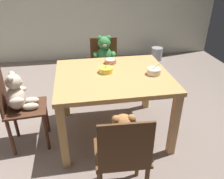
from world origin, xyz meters
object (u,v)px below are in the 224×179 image
(teddy_chair_near_front, at_px, (123,145))
(metal_pail, at_px, (157,54))
(teddy_chair_far_center, at_px, (105,58))
(porridge_bowl_terracotta_far_center, at_px, (110,61))
(teddy_chair_near_left, at_px, (18,99))
(dining_table, at_px, (113,83))
(porridge_bowl_cream_near_right, at_px, (154,71))
(porridge_bowl_yellow_center, at_px, (106,70))

(teddy_chair_near_front, xyz_separation_m, metal_pail, (1.38, 3.02, -0.44))
(teddy_chair_far_center, distance_m, metal_pail, 1.87)
(porridge_bowl_terracotta_far_center, bearing_deg, teddy_chair_near_left, -160.26)
(dining_table, height_order, porridge_bowl_terracotta_far_center, porridge_bowl_terracotta_far_center)
(dining_table, bearing_deg, teddy_chair_far_center, 87.99)
(teddy_chair_near_left, distance_m, teddy_chair_far_center, 1.35)
(dining_table, distance_m, teddy_chair_near_left, 0.97)
(porridge_bowl_terracotta_far_center, distance_m, porridge_bowl_cream_near_right, 0.55)
(dining_table, bearing_deg, porridge_bowl_terracotta_far_center, 85.55)
(porridge_bowl_terracotta_far_center, bearing_deg, porridge_bowl_cream_near_right, -43.45)
(teddy_chair_near_left, height_order, porridge_bowl_terracotta_far_center, teddy_chair_near_left)
(porridge_bowl_yellow_center, bearing_deg, teddy_chair_far_center, 83.27)
(teddy_chair_far_center, height_order, metal_pail, teddy_chair_far_center)
(porridge_bowl_terracotta_far_center, bearing_deg, teddy_chair_near_front, -94.83)
(dining_table, relative_size, porridge_bowl_terracotta_far_center, 8.69)
(dining_table, xyz_separation_m, teddy_chair_near_front, (-0.08, -0.87, -0.07))
(teddy_chair_far_center, relative_size, metal_pail, 3.46)
(metal_pail, bearing_deg, teddy_chair_far_center, -134.67)
(dining_table, bearing_deg, porridge_bowl_cream_near_right, -9.32)
(dining_table, height_order, teddy_chair_near_front, teddy_chair_near_front)
(porridge_bowl_terracotta_far_center, xyz_separation_m, metal_pail, (1.28, 1.84, -0.64))
(teddy_chair_near_front, bearing_deg, dining_table, -2.05)
(teddy_chair_near_left, relative_size, porridge_bowl_cream_near_right, 5.90)
(dining_table, bearing_deg, porridge_bowl_yellow_center, 136.60)
(teddy_chair_near_front, distance_m, teddy_chair_far_center, 1.74)
(porridge_bowl_yellow_center, bearing_deg, porridge_bowl_cream_near_right, -15.02)
(porridge_bowl_yellow_center, xyz_separation_m, porridge_bowl_terracotta_far_center, (0.09, 0.25, -0.00))
(porridge_bowl_yellow_center, distance_m, porridge_bowl_terracotta_far_center, 0.26)
(teddy_chair_far_center, bearing_deg, teddy_chair_near_left, -44.59)
(porridge_bowl_yellow_center, bearing_deg, teddy_chair_near_left, -173.02)
(teddy_chair_far_center, distance_m, porridge_bowl_terracotta_far_center, 0.59)
(dining_table, xyz_separation_m, porridge_bowl_cream_near_right, (0.42, -0.07, 0.14))
(porridge_bowl_cream_near_right, bearing_deg, porridge_bowl_yellow_center, 164.98)
(teddy_chair_near_front, xyz_separation_m, porridge_bowl_yellow_center, (0.01, 0.93, 0.20))
(teddy_chair_far_center, bearing_deg, teddy_chair_near_front, -0.56)
(teddy_chair_near_left, height_order, teddy_chair_far_center, teddy_chair_far_center)
(dining_table, distance_m, metal_pail, 2.56)
(teddy_chair_near_left, relative_size, metal_pail, 3.45)
(porridge_bowl_terracotta_far_center, bearing_deg, metal_pail, 55.30)
(dining_table, distance_m, teddy_chair_near_front, 0.88)
(teddy_chair_near_front, distance_m, metal_pail, 3.35)
(porridge_bowl_yellow_center, bearing_deg, teddy_chair_near_front, -90.68)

